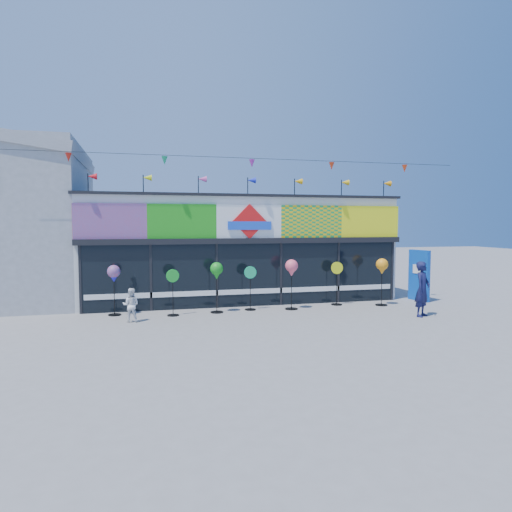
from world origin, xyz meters
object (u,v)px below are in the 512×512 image
object	(u,v)px
spinner_1	(173,291)
adult_man	(422,289)
spinner_6	(382,268)
spinner_0	(114,275)
spinner_3	(250,287)
spinner_5	(337,282)
blue_sign	(419,275)
spinner_2	(217,272)
spinner_4	(292,269)
child	(131,305)

from	to	relation	value
spinner_1	adult_man	size ratio (longest dim) A/B	0.85
spinner_6	spinner_1	bearing A→B (deg)	-179.61
spinner_0	spinner_1	bearing A→B (deg)	-16.09
spinner_0	spinner_6	distance (m)	9.49
adult_man	spinner_3	bearing A→B (deg)	119.67
spinner_0	spinner_5	xyz separation A→B (m)	(7.91, 0.01, -0.48)
spinner_3	spinner_5	world-z (taller)	spinner_5
spinner_5	spinner_6	bearing A→B (deg)	-17.66
spinner_1	spinner_3	xyz separation A→B (m)	(2.69, 0.36, 0.00)
spinner_3	spinner_5	bearing A→B (deg)	3.27
spinner_3	spinner_0	bearing A→B (deg)	177.75
spinner_3	blue_sign	bearing A→B (deg)	2.46
blue_sign	adult_man	world-z (taller)	blue_sign
spinner_1	spinner_5	xyz separation A→B (m)	(6.04, 0.55, 0.04)
blue_sign	adult_man	size ratio (longest dim) A/B	1.11
spinner_2	spinner_6	xyz separation A→B (m)	(6.13, -0.11, 0.02)
spinner_0	spinner_4	xyz separation A→B (m)	(6.00, -0.42, 0.08)
spinner_2	spinner_5	world-z (taller)	spinner_2
spinner_4	child	size ratio (longest dim) A/B	1.69
adult_man	child	xyz separation A→B (m)	(-9.18, 1.45, -0.38)
spinner_3	child	distance (m)	4.14
spinner_3	spinner_5	distance (m)	3.36
child	spinner_1	bearing A→B (deg)	-143.19
spinner_1	child	xyz separation A→B (m)	(-1.32, -0.64, -0.29)
spinner_5	adult_man	size ratio (longest dim) A/B	0.89
spinner_5	spinner_3	bearing A→B (deg)	-176.73
spinner_2	child	xyz separation A→B (m)	(-2.79, -0.81, -0.85)
spinner_3	spinner_6	world-z (taller)	spinner_6
spinner_2	spinner_4	distance (m)	2.65
spinner_3	spinner_4	xyz separation A→B (m)	(1.44, -0.24, 0.60)
spinner_2	spinner_5	bearing A→B (deg)	4.84
spinner_3	child	bearing A→B (deg)	-165.97
spinner_3	adult_man	world-z (taller)	adult_man
spinner_4	adult_man	xyz separation A→B (m)	(3.73, -2.21, -0.52)
child	spinner_5	bearing A→B (deg)	-160.02
blue_sign	adult_man	bearing A→B (deg)	-133.17
spinner_6	blue_sign	bearing A→B (deg)	17.06
spinner_3	spinner_4	bearing A→B (deg)	-9.33
spinner_3	adult_man	bearing A→B (deg)	-25.34
child	spinner_0	bearing A→B (deg)	-54.20
adult_man	blue_sign	bearing A→B (deg)	23.15
blue_sign	spinner_1	size ratio (longest dim) A/B	1.30
spinner_4	child	distance (m)	5.57
spinner_6	child	world-z (taller)	spinner_6
spinner_0	spinner_2	bearing A→B (deg)	-6.40
spinner_0	adult_man	bearing A→B (deg)	-15.11
blue_sign	spinner_5	xyz separation A→B (m)	(-3.53, -0.10, -0.15)
adult_man	spinner_4	bearing A→B (deg)	114.37
spinner_0	child	distance (m)	1.54
spinner_4	spinner_3	bearing A→B (deg)	170.67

